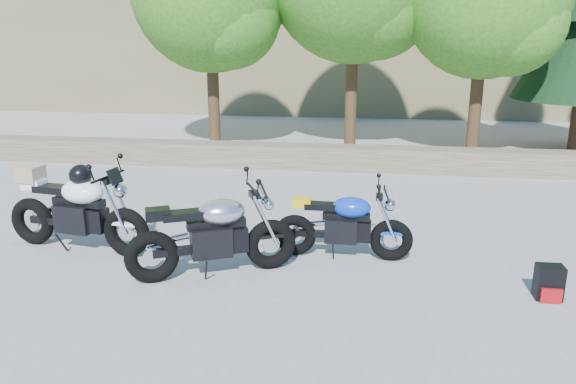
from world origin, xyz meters
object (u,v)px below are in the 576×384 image
object	(u,v)px
white_bike	(76,208)
blue_bike	(344,226)
backpack	(549,283)
silver_bike	(214,236)

from	to	relation	value
white_bike	blue_bike	distance (m)	3.50
blue_bike	backpack	xyz separation A→B (m)	(2.26, -0.85, -0.25)
blue_bike	backpack	world-z (taller)	blue_bike
backpack	blue_bike	bearing A→B (deg)	158.47
silver_bike	blue_bike	xyz separation A→B (m)	(1.49, 0.76, -0.07)
silver_bike	blue_bike	world-z (taller)	silver_bike
white_bike	backpack	distance (m)	5.80
white_bike	blue_bike	world-z (taller)	white_bike
white_bike	silver_bike	bearing A→B (deg)	-5.56
silver_bike	backpack	world-z (taller)	silver_bike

